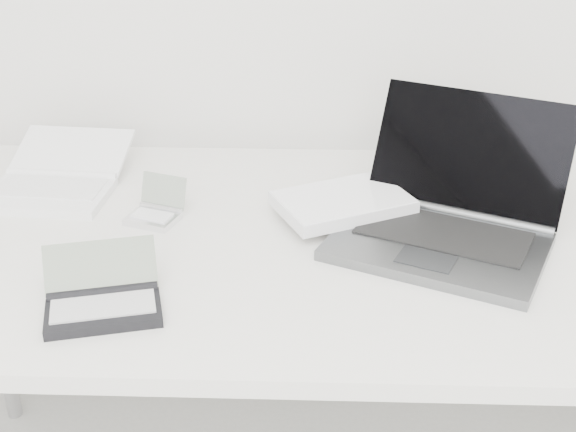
{
  "coord_description": "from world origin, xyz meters",
  "views": [
    {
      "loc": [
        0.01,
        0.31,
        1.4
      ],
      "look_at": [
        -0.03,
        1.51,
        0.79
      ],
      "focal_mm": 50.0,
      "sensor_mm": 36.0,
      "label": 1
    }
  ],
  "objects_px": {
    "desk": "(306,259)",
    "laptop_large": "(419,214)",
    "netbook_open_white": "(55,181)",
    "palmtop_charcoal": "(103,300)"
  },
  "relations": [
    {
      "from": "laptop_large",
      "to": "palmtop_charcoal",
      "type": "relative_size",
      "value": 2.78
    },
    {
      "from": "desk",
      "to": "laptop_large",
      "type": "height_order",
      "value": "laptop_large"
    },
    {
      "from": "netbook_open_white",
      "to": "laptop_large",
      "type": "bearing_deg",
      "value": -7.88
    },
    {
      "from": "palmtop_charcoal",
      "to": "desk",
      "type": "bearing_deg",
      "value": 24.89
    },
    {
      "from": "desk",
      "to": "laptop_large",
      "type": "relative_size",
      "value": 2.92
    },
    {
      "from": "laptop_large",
      "to": "netbook_open_white",
      "type": "relative_size",
      "value": 1.75
    },
    {
      "from": "desk",
      "to": "netbook_open_white",
      "type": "distance_m",
      "value": 0.53
    },
    {
      "from": "laptop_large",
      "to": "palmtop_charcoal",
      "type": "bearing_deg",
      "value": -127.77
    },
    {
      "from": "laptop_large",
      "to": "netbook_open_white",
      "type": "distance_m",
      "value": 0.71
    },
    {
      "from": "desk",
      "to": "netbook_open_white",
      "type": "xyz_separation_m",
      "value": [
        -0.49,
        0.18,
        0.06
      ]
    }
  ]
}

